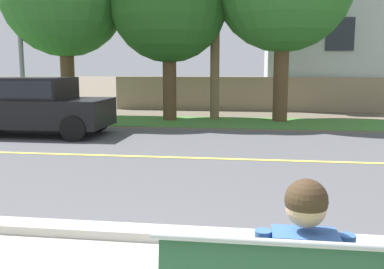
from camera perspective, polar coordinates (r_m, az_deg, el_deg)
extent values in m
plane|color=#665B4C|center=(10.21, 2.28, -1.43)|extent=(140.00, 140.00, 0.00)
cube|color=#ADA89E|center=(4.80, -4.62, -12.80)|extent=(44.00, 0.30, 0.11)
cube|color=#515156|center=(8.74, 1.30, -3.14)|extent=(52.00, 8.00, 0.01)
cube|color=#E0CC4C|center=(8.74, 1.30, -3.11)|extent=(48.00, 0.14, 0.01)
cube|color=#478438|center=(14.45, 3.97, 1.62)|extent=(48.00, 2.80, 0.02)
cylinder|color=#9EA0A8|center=(2.22, 18.65, -13.60)|extent=(1.81, 0.04, 0.04)
sphere|color=tan|center=(2.37, 14.65, -9.21)|extent=(0.21, 0.21, 0.21)
sphere|color=#382819|center=(2.35, 14.69, -8.29)|extent=(0.22, 0.22, 0.22)
cube|color=black|center=(12.47, -20.55, 2.76)|extent=(4.30, 1.76, 0.72)
cube|color=black|center=(12.42, -20.70, 5.60)|extent=(2.24, 1.58, 0.60)
cube|color=black|center=(12.42, -20.71, 5.70)|extent=(2.15, 1.62, 0.43)
cylinder|color=black|center=(11.05, -15.22, 0.73)|extent=(0.64, 0.18, 0.64)
cylinder|color=black|center=(12.60, -12.24, 1.81)|extent=(0.64, 0.18, 0.64)
cylinder|color=gray|center=(16.00, -21.68, 14.62)|extent=(0.16, 0.16, 7.19)
cylinder|color=brown|center=(16.02, -15.89, 6.81)|extent=(0.48, 0.48, 2.69)
cylinder|color=brown|center=(14.95, -2.94, 6.53)|extent=(0.46, 0.46, 2.44)
sphere|color=#23561E|center=(15.08, -3.03, 16.75)|extent=(3.90, 3.90, 3.90)
cylinder|color=brown|center=(14.92, 11.51, 7.15)|extent=(0.49, 0.49, 2.85)
cube|color=gray|center=(18.40, 10.07, 5.22)|extent=(13.00, 0.36, 1.40)
cube|color=#B7BCC1|center=(22.30, 23.05, 10.71)|extent=(10.15, 6.40, 5.63)
cube|color=#232833|center=(18.67, 18.77, 12.30)|extent=(1.10, 0.06, 1.30)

